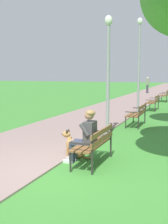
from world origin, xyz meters
TOP-DOWN VIEW (x-y plane):
  - ground_plane at (0.00, 0.00)m, footprint 120.00×120.00m
  - paved_path at (-1.82, 24.00)m, footprint 3.35×60.00m
  - park_bench_near at (0.58, 0.80)m, footprint 0.55×1.50m
  - park_bench_mid at (0.54, 5.97)m, footprint 0.55×1.50m
  - park_bench_far at (0.45, 11.13)m, footprint 0.55×1.50m
  - park_bench_furthest at (0.51, 16.44)m, footprint 0.55×1.50m
  - person_seated_on_near_bench at (0.37, 0.75)m, footprint 0.74×0.49m
  - dog_shepherd at (-0.05, 1.12)m, footprint 0.83×0.31m
  - lamp_post_near at (0.01, 3.70)m, footprint 0.24×0.24m
  - lamp_post_mid at (0.08, 8.46)m, footprint 0.24×0.24m
  - pedestrian_distant at (-2.09, 24.75)m, footprint 0.32×0.22m

SIDE VIEW (x-z plane):
  - ground_plane at x=0.00m, z-range 0.00..0.00m
  - paved_path at x=-1.82m, z-range 0.00..0.04m
  - dog_shepherd at x=-0.05m, z-range -0.09..0.61m
  - park_bench_near at x=0.58m, z-range 0.09..0.94m
  - park_bench_mid at x=0.54m, z-range 0.09..0.94m
  - park_bench_far at x=0.45m, z-range 0.09..0.94m
  - park_bench_furthest at x=0.51m, z-range 0.09..0.94m
  - person_seated_on_near_bench at x=0.37m, z-range 0.06..1.31m
  - pedestrian_distant at x=-2.09m, z-range 0.02..1.67m
  - lamp_post_near at x=0.01m, z-range 0.07..3.91m
  - lamp_post_mid at x=0.08m, z-range 0.08..4.65m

